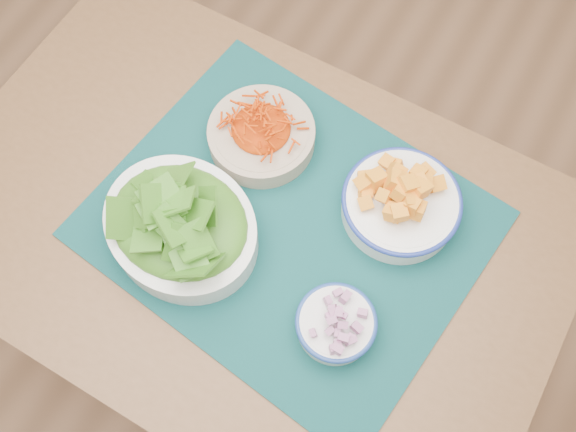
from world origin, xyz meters
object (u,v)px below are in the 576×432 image
object	(u,v)px
table	(249,247)
onion_bowl	(336,323)
carrot_bowl	(261,133)
lettuce_bowl	(179,221)
squash_bowl	(402,200)
placemat	(288,224)

from	to	relation	value
table	onion_bowl	distance (m)	0.28
carrot_bowl	lettuce_bowl	xyz separation A→B (m)	(-0.02, -0.22, 0.03)
onion_bowl	carrot_bowl	bearing A→B (deg)	139.03
lettuce_bowl	squash_bowl	bearing A→B (deg)	48.82
table	lettuce_bowl	xyz separation A→B (m)	(-0.08, -0.07, 0.18)
table	squash_bowl	world-z (taller)	squash_bowl
carrot_bowl	lettuce_bowl	size ratio (longest dim) A/B	0.72
carrot_bowl	onion_bowl	xyz separation A→B (m)	(0.27, -0.23, 0.00)
carrot_bowl	table	bearing A→B (deg)	-69.92
table	squash_bowl	xyz separation A→B (m)	(0.21, 0.14, 0.16)
carrot_bowl	squash_bowl	world-z (taller)	squash_bowl
squash_bowl	onion_bowl	size ratio (longest dim) A/B	1.78
squash_bowl	onion_bowl	world-z (taller)	squash_bowl
table	lettuce_bowl	distance (m)	0.21
table	onion_bowl	xyz separation A→B (m)	(0.21, -0.09, 0.15)
table	placemat	size ratio (longest dim) A/B	1.76
lettuce_bowl	table	bearing A→B (deg)	54.43
placemat	lettuce_bowl	bearing A→B (deg)	-136.48
placemat	onion_bowl	size ratio (longest dim) A/B	4.84
carrot_bowl	onion_bowl	bearing A→B (deg)	-40.97
lettuce_bowl	onion_bowl	distance (m)	0.29
placemat	squash_bowl	distance (m)	0.19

